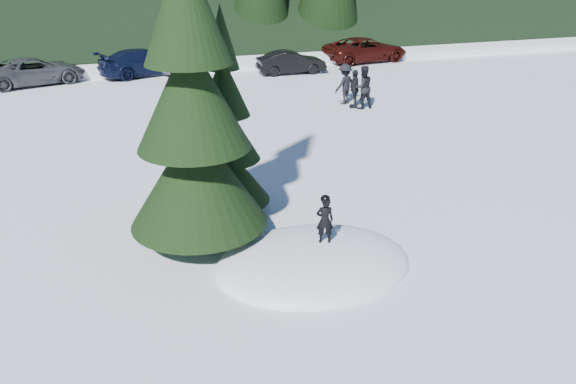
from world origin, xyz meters
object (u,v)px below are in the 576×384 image
object	(u,v)px
adult_1	(355,89)
car_5	(291,62)
car_2	(35,71)
car_4	(193,60)
adult_2	(345,84)
car_3	(144,62)
spruce_tall	(192,108)
spruce_short	(226,138)
adult_0	(363,87)
car_6	(365,50)
child_skier	(325,220)

from	to	relation	value
adult_1	car_5	world-z (taller)	adult_1
car_2	car_4	world-z (taller)	car_4
adult_2	car_3	distance (m)	12.37
spruce_tall	car_3	xyz separation A→B (m)	(0.58, 20.57, -2.58)
spruce_short	adult_1	size ratio (longest dim) A/B	3.18
adult_0	car_2	world-z (taller)	adult_0
car_6	car_2	bearing A→B (deg)	83.94
child_skier	car_3	distance (m)	22.36
adult_0	car_3	world-z (taller)	adult_0
adult_1	car_3	xyz separation A→B (m)	(-8.21, 10.13, -0.11)
spruce_short	car_4	distance (m)	19.42
spruce_tall	adult_2	bearing A→B (deg)	52.29
child_skier	adult_1	xyz separation A→B (m)	(6.30, 12.15, -0.17)
spruce_tall	adult_0	world-z (taller)	spruce_tall
adult_0	car_3	bearing A→B (deg)	-55.28
child_skier	adult_0	distance (m)	13.60
car_3	car_5	size ratio (longest dim) A/B	1.31
adult_1	car_6	bearing A→B (deg)	177.90
adult_0	car_3	distance (m)	13.41
adult_0	car_6	xyz separation A→B (m)	(5.09, 10.35, -0.19)
car_2	car_6	size ratio (longest dim) A/B	0.92
spruce_short	adult_1	distance (m)	12.00
child_skier	car_2	xyz separation A→B (m)	(-7.55, 21.75, -0.32)
adult_2	car_5	world-z (taller)	adult_2
spruce_short	car_3	bearing A→B (deg)	91.25
adult_0	car_4	size ratio (longest dim) A/B	0.45
car_6	car_5	bearing A→B (deg)	102.86
adult_1	car_6	distance (m)	11.44
adult_2	car_5	bearing A→B (deg)	-115.34
car_4	spruce_tall	bearing A→B (deg)	146.36
adult_2	car_6	world-z (taller)	adult_2
car_5	adult_2	bearing A→B (deg)	-176.98
adult_0	adult_1	world-z (taller)	adult_0
spruce_tall	car_5	bearing A→B (deg)	65.17
child_skier	adult_1	distance (m)	13.69
child_skier	adult_0	size ratio (longest dim) A/B	0.57
car_2	car_4	size ratio (longest dim) A/B	1.18
adult_2	car_5	size ratio (longest dim) A/B	0.47
spruce_tall	spruce_short	xyz separation A→B (m)	(1.00, 1.40, -1.22)
adult_1	car_4	world-z (taller)	adult_1
child_skier	adult_2	world-z (taller)	adult_2
car_2	adult_2	bearing A→B (deg)	-139.80
car_4	car_6	bearing A→B (deg)	-115.03
car_5	car_6	xyz separation A→B (m)	(5.63, 2.10, 0.11)
adult_2	car_4	xyz separation A→B (m)	(-5.35, 9.44, -0.18)
car_4	car_6	world-z (taller)	car_6
child_skier	adult_2	xyz separation A→B (m)	(6.17, 12.91, -0.11)
car_3	car_5	world-z (taller)	car_3
child_skier	car_3	xyz separation A→B (m)	(-1.91, 22.28, -0.28)
car_6	adult_2	bearing A→B (deg)	141.92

